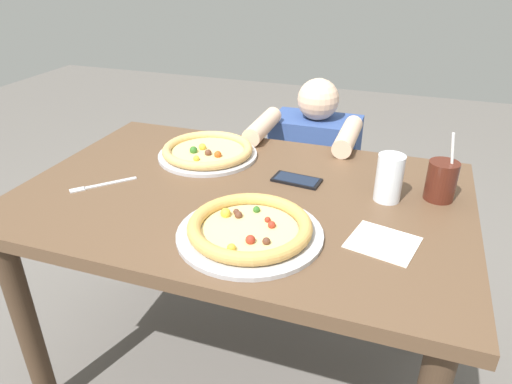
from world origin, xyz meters
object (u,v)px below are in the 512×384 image
(water_cup_clear, at_px, (389,177))
(cell_phone, at_px, (297,180))
(drink_cup_colored, at_px, (441,181))
(fork, at_px, (100,185))
(pizza_far, at_px, (208,151))
(diner_seated, at_px, (312,190))
(pizza_near, at_px, (250,229))

(water_cup_clear, height_order, cell_phone, water_cup_clear)
(drink_cup_colored, bearing_deg, fork, -165.46)
(pizza_far, height_order, water_cup_clear, water_cup_clear)
(water_cup_clear, relative_size, diner_seated, 0.15)
(water_cup_clear, bearing_deg, drink_cup_colored, 21.18)
(pizza_far, relative_size, fork, 2.15)
(drink_cup_colored, height_order, diner_seated, drink_cup_colored)
(cell_phone, bearing_deg, diner_seated, 96.49)
(water_cup_clear, relative_size, cell_phone, 0.88)
(cell_phone, bearing_deg, pizza_far, 165.95)
(drink_cup_colored, bearing_deg, cell_phone, -176.51)
(water_cup_clear, height_order, fork, water_cup_clear)
(drink_cup_colored, height_order, water_cup_clear, drink_cup_colored)
(pizza_far, xyz_separation_m, drink_cup_colored, (0.76, -0.06, 0.04))
(drink_cup_colored, bearing_deg, pizza_far, 175.47)
(drink_cup_colored, bearing_deg, pizza_near, -140.86)
(pizza_far, height_order, diner_seated, diner_seated)
(fork, distance_m, cell_phone, 0.61)
(pizza_near, height_order, fork, pizza_near)
(drink_cup_colored, distance_m, cell_phone, 0.42)
(pizza_near, distance_m, drink_cup_colored, 0.58)
(drink_cup_colored, relative_size, fork, 1.27)
(pizza_far, distance_m, water_cup_clear, 0.63)
(drink_cup_colored, distance_m, fork, 1.02)
(water_cup_clear, distance_m, fork, 0.87)
(drink_cup_colored, relative_size, diner_seated, 0.22)
(fork, relative_size, cell_phone, 1.02)
(pizza_far, xyz_separation_m, water_cup_clear, (0.62, -0.12, 0.05))
(pizza_far, height_order, drink_cup_colored, drink_cup_colored)
(fork, xyz_separation_m, diner_seated, (0.50, 0.81, -0.33))
(diner_seated, bearing_deg, drink_cup_colored, -48.65)
(drink_cup_colored, height_order, fork, drink_cup_colored)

